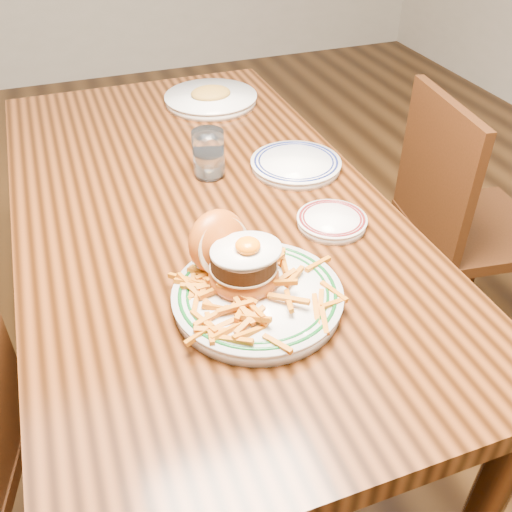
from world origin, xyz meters
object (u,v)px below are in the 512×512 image
object	(u,v)px
main_plate	(251,282)
table	(200,229)
side_plate	(332,221)
chair_right	(459,219)

from	to	relation	value
main_plate	table	bearing A→B (deg)	68.60
table	main_plate	size ratio (longest dim) A/B	4.72
table	main_plate	distance (m)	0.40
main_plate	side_plate	world-z (taller)	main_plate
table	main_plate	world-z (taller)	main_plate
chair_right	main_plate	world-z (taller)	main_plate
chair_right	main_plate	bearing A→B (deg)	34.43
chair_right	side_plate	xyz separation A→B (m)	(-0.60, -0.26, 0.30)
table	chair_right	xyz separation A→B (m)	(0.85, 0.04, -0.20)
chair_right	main_plate	size ratio (longest dim) A/B	2.56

